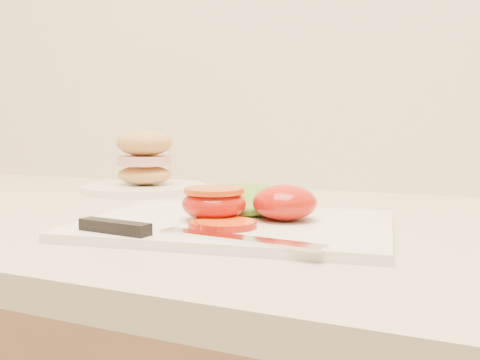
% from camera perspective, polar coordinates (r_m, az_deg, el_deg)
% --- Properties ---
extents(cutting_board, '(0.37, 0.29, 0.01)m').
position_cam_1_polar(cutting_board, '(0.60, -0.40, -4.83)').
color(cutting_board, white).
rests_on(cutting_board, counter).
extents(tomato_half_dome, '(0.07, 0.07, 0.04)m').
position_cam_1_polar(tomato_half_dome, '(0.60, 4.77, -2.39)').
color(tomato_half_dome, red).
rests_on(tomato_half_dome, cutting_board).
extents(tomato_half_cut, '(0.07, 0.07, 0.04)m').
position_cam_1_polar(tomato_half_cut, '(0.60, -2.78, -2.40)').
color(tomato_half_cut, red).
rests_on(tomato_half_cut, cutting_board).
extents(tomato_slice_0, '(0.06, 0.06, 0.01)m').
position_cam_1_polar(tomato_slice_0, '(0.56, -1.49, -4.74)').
color(tomato_slice_0, '#DB4F0E').
rests_on(tomato_slice_0, cutting_board).
extents(tomato_slice_1, '(0.05, 0.05, 0.01)m').
position_cam_1_polar(tomato_slice_1, '(0.57, -2.68, -4.68)').
color(tomato_slice_1, '#DB4F0E').
rests_on(tomato_slice_1, cutting_board).
extents(lettuce_leaf_0, '(0.17, 0.13, 0.03)m').
position_cam_1_polar(lettuce_leaf_0, '(0.67, 0.10, -2.11)').
color(lettuce_leaf_0, '#5D9627').
rests_on(lettuce_leaf_0, cutting_board).
extents(lettuce_leaf_1, '(0.13, 0.13, 0.02)m').
position_cam_1_polar(lettuce_leaf_1, '(0.66, 3.72, -2.39)').
color(lettuce_leaf_1, '#5D9627').
rests_on(lettuce_leaf_1, cutting_board).
extents(knife, '(0.25, 0.05, 0.01)m').
position_cam_1_polar(knife, '(0.52, -8.38, -5.43)').
color(knife, silver).
rests_on(knife, cutting_board).
extents(sandwich_plate, '(0.22, 0.22, 0.11)m').
position_cam_1_polar(sandwich_plate, '(0.97, -10.15, 1.08)').
color(sandwich_plate, white).
rests_on(sandwich_plate, counter).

